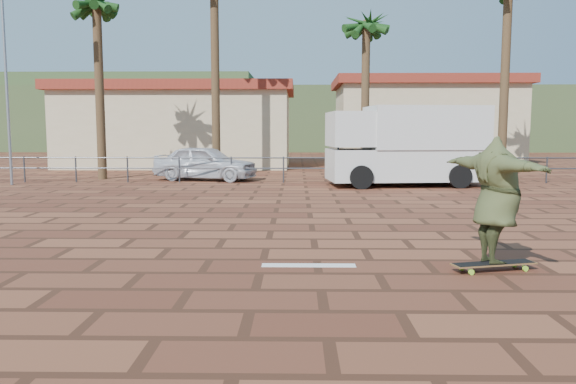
% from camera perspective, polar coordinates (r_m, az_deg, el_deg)
% --- Properties ---
extents(ground, '(120.00, 120.00, 0.00)m').
position_cam_1_polar(ground, '(9.63, -2.22, -5.75)').
color(ground, brown).
rests_on(ground, ground).
extents(paint_stripe, '(1.40, 0.22, 0.01)m').
position_cam_1_polar(paint_stripe, '(8.45, 2.11, -7.45)').
color(paint_stripe, white).
rests_on(paint_stripe, ground).
extents(guardrail, '(24.06, 0.06, 1.00)m').
position_cam_1_polar(guardrail, '(21.45, -0.46, 2.76)').
color(guardrail, '#47494F').
rests_on(guardrail, ground).
extents(flagpole, '(1.30, 0.10, 8.00)m').
position_cam_1_polar(flagpole, '(23.05, -26.53, 12.22)').
color(flagpole, gray).
rests_on(flagpole, ground).
extents(palm_far_left, '(2.40, 2.40, 8.25)m').
position_cam_1_polar(palm_far_left, '(24.74, -18.88, 17.23)').
color(palm_far_left, brown).
rests_on(palm_far_left, ground).
extents(palm_center, '(2.40, 2.40, 7.75)m').
position_cam_1_polar(palm_center, '(25.45, 7.96, 16.10)').
color(palm_center, brown).
rests_on(palm_center, ground).
extents(building_west, '(12.60, 7.60, 4.50)m').
position_cam_1_polar(building_west, '(32.07, -10.86, 6.69)').
color(building_west, beige).
rests_on(building_west, ground).
extents(building_east, '(10.60, 6.60, 5.00)m').
position_cam_1_polar(building_east, '(34.23, 13.67, 7.03)').
color(building_east, beige).
rests_on(building_east, ground).
extents(hill_front, '(70.00, 18.00, 6.00)m').
position_cam_1_polar(hill_front, '(59.41, 0.45, 7.28)').
color(hill_front, '#384C28').
rests_on(hill_front, ground).
extents(hill_back, '(35.00, 14.00, 8.00)m').
position_cam_1_polar(hill_back, '(69.20, -18.21, 7.66)').
color(hill_back, '#384C28').
rests_on(hill_back, ground).
extents(longboard, '(1.28, 0.57, 0.12)m').
position_cam_1_polar(longboard, '(8.62, 20.17, -6.89)').
color(longboard, olive).
rests_on(longboard, ground).
extents(skateboarder, '(1.22, 2.30, 1.80)m').
position_cam_1_polar(skateboarder, '(8.46, 20.40, -0.79)').
color(skateboarder, '#424A28').
rests_on(skateboarder, longboard).
extents(campervan, '(5.71, 2.88, 2.85)m').
position_cam_1_polar(campervan, '(20.76, 11.94, 4.78)').
color(campervan, silver).
rests_on(campervan, ground).
extents(car_silver, '(4.39, 2.60, 1.40)m').
position_cam_1_polar(car_silver, '(22.74, -8.38, 2.95)').
color(car_silver, silver).
rests_on(car_silver, ground).
extents(car_white, '(4.42, 2.16, 1.39)m').
position_cam_1_polar(car_white, '(22.85, 11.84, 2.89)').
color(car_white, silver).
rests_on(car_white, ground).
extents(street_sign, '(0.46, 0.22, 2.37)m').
position_cam_1_polar(street_sign, '(22.24, 16.79, 5.14)').
color(street_sign, gray).
rests_on(street_sign, ground).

